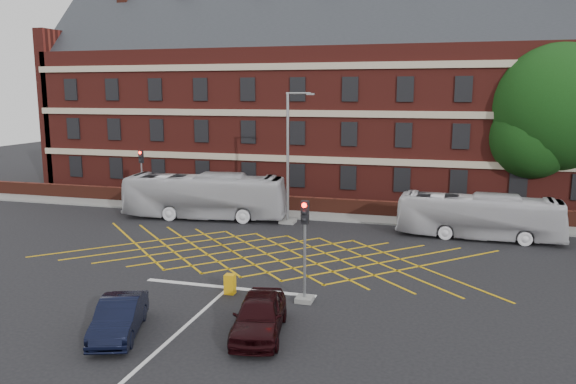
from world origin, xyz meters
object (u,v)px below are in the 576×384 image
(deciduous_tree, at_px, (554,116))
(direction_signs, at_px, (151,188))
(car_navy, at_px, (119,317))
(utility_cabinet, at_px, (230,284))
(bus_left, at_px, (205,196))
(bus_right, at_px, (479,216))
(traffic_light_far, at_px, (142,183))
(street_lamp, at_px, (289,180))
(traffic_light_near, at_px, (305,261))
(car_maroon, at_px, (259,315))

(deciduous_tree, bearing_deg, direction_signs, -169.40)
(car_navy, height_order, direction_signs, direction_signs)
(utility_cabinet, bearing_deg, bus_left, 118.06)
(bus_right, distance_m, traffic_light_far, 24.35)
(bus_right, bearing_deg, car_navy, 146.11)
(deciduous_tree, distance_m, direction_signs, 29.77)
(deciduous_tree, bearing_deg, utility_cabinet, -126.28)
(street_lamp, xyz_separation_m, utility_cabinet, (1.16, -13.48, -2.49))
(deciduous_tree, bearing_deg, traffic_light_near, -120.10)
(utility_cabinet, bearing_deg, car_navy, -114.62)
(traffic_light_near, bearing_deg, utility_cabinet, 179.58)
(bus_left, height_order, car_maroon, bus_left)
(traffic_light_near, relative_size, utility_cabinet, 4.95)
(bus_left, bearing_deg, bus_right, -98.20)
(car_navy, relative_size, direction_signs, 1.82)
(deciduous_tree, bearing_deg, car_maroon, -117.87)
(deciduous_tree, relative_size, traffic_light_near, 2.84)
(direction_signs, bearing_deg, deciduous_tree, 10.60)
(bus_right, xyz_separation_m, utility_cabinet, (-10.77, -12.78, -0.90))
(bus_left, relative_size, direction_signs, 5.08)
(car_maroon, relative_size, traffic_light_far, 1.00)
(bus_right, relative_size, utility_cabinet, 11.03)
(traffic_light_far, bearing_deg, deciduous_tree, 11.20)
(street_lamp, relative_size, utility_cabinet, 9.92)
(traffic_light_near, distance_m, traffic_light_far, 23.03)
(direction_signs, xyz_separation_m, utility_cabinet, (12.87, -16.25, -0.95))
(car_maroon, xyz_separation_m, utility_cabinet, (-2.54, 3.58, -0.30))
(bus_left, relative_size, bus_right, 1.17)
(car_maroon, xyz_separation_m, traffic_light_far, (-15.93, 19.41, 1.04))
(car_navy, bearing_deg, deciduous_tree, 36.26)
(car_navy, bearing_deg, street_lamp, 67.11)
(car_navy, relative_size, car_maroon, 0.93)
(car_navy, bearing_deg, traffic_light_near, 22.01)
(traffic_light_far, relative_size, utility_cabinet, 4.95)
(traffic_light_near, height_order, direction_signs, traffic_light_near)
(bus_left, distance_m, car_navy, 18.91)
(bus_right, distance_m, street_lamp, 12.05)
(traffic_light_far, bearing_deg, bus_left, -21.95)
(traffic_light_far, distance_m, utility_cabinet, 20.78)
(utility_cabinet, bearing_deg, street_lamp, 94.92)
(traffic_light_far, xyz_separation_m, direction_signs, (0.51, 0.41, -0.39))
(bus_left, xyz_separation_m, car_maroon, (9.63, -16.88, -0.83))
(street_lamp, height_order, direction_signs, street_lamp)
(bus_left, relative_size, car_maroon, 2.61)
(bus_left, xyz_separation_m, street_lamp, (5.93, 0.18, 1.37))
(car_maroon, bearing_deg, bus_left, 109.39)
(bus_right, height_order, deciduous_tree, deciduous_tree)
(utility_cabinet, bearing_deg, deciduous_tree, 53.72)
(deciduous_tree, bearing_deg, street_lamp, -154.43)
(bus_right, relative_size, car_navy, 2.39)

